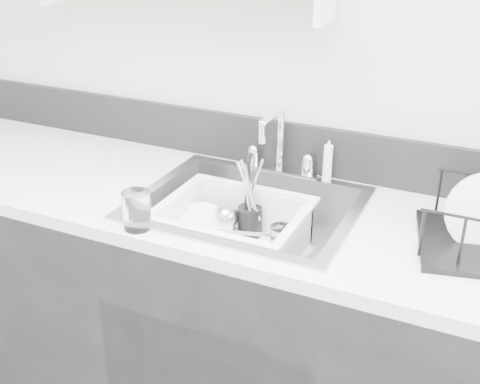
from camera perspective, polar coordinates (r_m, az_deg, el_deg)
The scene contains 12 objects.
counter_run at distance 2.01m, azimuth 0.62°, elevation -12.95°, with size 3.20×0.62×0.92m.
backsplash at distance 1.98m, azimuth 4.30°, elevation 4.43°, with size 3.20×0.02×0.16m, color black.
sink at distance 1.80m, azimuth 0.68°, elevation -3.69°, with size 0.64×0.52×0.20m, color silver, non-canonical shape.
faucet at distance 1.94m, azimuth 3.72°, elevation 3.39°, with size 0.26×0.18×0.23m.
side_sprayer at distance 1.90m, azimuth 8.32°, elevation 2.96°, with size 0.03×0.03×0.14m, color white.
wash_tub at distance 1.79m, azimuth -0.64°, elevation -3.74°, with size 0.42×0.34×0.16m, color white, non-canonical shape.
plate_stack at distance 1.87m, azimuth -3.40°, elevation -4.01°, with size 0.23×0.23×0.09m.
utensil_cup at distance 1.88m, azimuth 0.92°, elevation -2.55°, with size 0.08×0.08×0.26m.
ladle at distance 1.82m, azimuth -0.81°, elevation -4.12°, with size 0.31×0.11×0.09m, color silver, non-canonical shape.
tumbler_in_tub at distance 1.78m, azimuth 3.98°, elevation -4.75°, with size 0.07×0.07×0.10m, color white.
tumbler_counter at distance 1.63m, azimuth -9.77°, elevation -1.72°, with size 0.08×0.08×0.11m, color white.
bowl_small at distance 1.74m, azimuth 2.74°, elevation -6.61°, with size 0.12×0.12×0.04m, color white.
Camera 1 is at (0.65, -0.25, 1.71)m, focal length 45.00 mm.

